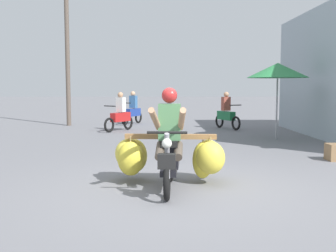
{
  "coord_description": "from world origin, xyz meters",
  "views": [
    {
      "loc": [
        -0.3,
        -6.22,
        1.59
      ],
      "look_at": [
        -0.16,
        1.03,
        0.9
      ],
      "focal_mm": 44.13,
      "sensor_mm": 36.0,
      "label": 1
    }
  ],
  "objects_px": {
    "motorbike_distant_ahead_right": "(133,111)",
    "market_umbrella_near_shop": "(278,70)",
    "motorbike_distant_ahead_left": "(226,114)",
    "motorbike_distant_far_ahead": "(120,115)",
    "motorbike_main_loaded": "(168,154)",
    "utility_pole": "(67,54)"
  },
  "relations": [
    {
      "from": "motorbike_distant_ahead_left",
      "to": "motorbike_distant_ahead_right",
      "type": "height_order",
      "value": "same"
    },
    {
      "from": "motorbike_distant_ahead_left",
      "to": "market_umbrella_near_shop",
      "type": "distance_m",
      "value": 3.67
    },
    {
      "from": "motorbike_main_loaded",
      "to": "market_umbrella_near_shop",
      "type": "height_order",
      "value": "market_umbrella_near_shop"
    },
    {
      "from": "motorbike_main_loaded",
      "to": "market_umbrella_near_shop",
      "type": "distance_m",
      "value": 6.77
    },
    {
      "from": "motorbike_distant_ahead_left",
      "to": "market_umbrella_near_shop",
      "type": "bearing_deg",
      "value": -72.66
    },
    {
      "from": "motorbike_distant_ahead_left",
      "to": "utility_pole",
      "type": "bearing_deg",
      "value": 167.0
    },
    {
      "from": "motorbike_distant_far_ahead",
      "to": "market_umbrella_near_shop",
      "type": "xyz_separation_m",
      "value": [
        4.94,
        -2.54,
        1.5
      ]
    },
    {
      "from": "market_umbrella_near_shop",
      "to": "motorbike_distant_ahead_left",
      "type": "bearing_deg",
      "value": 107.34
    },
    {
      "from": "motorbike_distant_far_ahead",
      "to": "utility_pole",
      "type": "bearing_deg",
      "value": 137.78
    },
    {
      "from": "motorbike_main_loaded",
      "to": "utility_pole",
      "type": "relative_size",
      "value": 0.33
    },
    {
      "from": "motorbike_main_loaded",
      "to": "utility_pole",
      "type": "xyz_separation_m",
      "value": [
        -3.88,
        10.29,
        2.39
      ]
    },
    {
      "from": "motorbike_distant_ahead_right",
      "to": "market_umbrella_near_shop",
      "type": "relative_size",
      "value": 0.64
    },
    {
      "from": "motorbike_distant_ahead_right",
      "to": "motorbike_distant_far_ahead",
      "type": "distance_m",
      "value": 2.73
    },
    {
      "from": "motorbike_distant_far_ahead",
      "to": "market_umbrella_near_shop",
      "type": "height_order",
      "value": "market_umbrella_near_shop"
    },
    {
      "from": "motorbike_distant_far_ahead",
      "to": "market_umbrella_near_shop",
      "type": "relative_size",
      "value": 0.61
    },
    {
      "from": "motorbike_main_loaded",
      "to": "motorbike_distant_ahead_right",
      "type": "bearing_deg",
      "value": 96.8
    },
    {
      "from": "motorbike_main_loaded",
      "to": "utility_pole",
      "type": "height_order",
      "value": "utility_pole"
    },
    {
      "from": "motorbike_distant_ahead_left",
      "to": "utility_pole",
      "type": "relative_size",
      "value": 0.26
    },
    {
      "from": "motorbike_distant_ahead_left",
      "to": "motorbike_distant_far_ahead",
      "type": "xyz_separation_m",
      "value": [
        -3.95,
        -0.65,
        0.0
      ]
    },
    {
      "from": "motorbike_distant_ahead_right",
      "to": "market_umbrella_near_shop",
      "type": "distance_m",
      "value": 7.2
    },
    {
      "from": "motorbike_distant_ahead_left",
      "to": "utility_pole",
      "type": "xyz_separation_m",
      "value": [
        -6.25,
        1.44,
        2.32
      ]
    },
    {
      "from": "motorbike_distant_ahead_left",
      "to": "market_umbrella_near_shop",
      "type": "relative_size",
      "value": 0.65
    }
  ]
}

